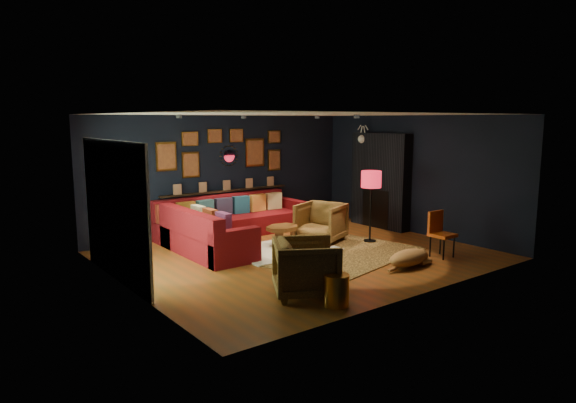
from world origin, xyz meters
TOP-DOWN VIEW (x-y plane):
  - floor at (0.00, 0.00)m, footprint 6.50×6.50m
  - room_walls at (0.00, 0.00)m, footprint 6.50×6.50m
  - sectional at (-0.61, 1.81)m, footprint 3.41×2.69m
  - ledge at (0.00, 2.68)m, footprint 3.20×0.12m
  - gallery_wall at (-0.01, 2.72)m, footprint 3.15×0.04m
  - sunburst_mirror at (0.10, 2.72)m, footprint 0.47×0.16m
  - fireplace at (3.09, 0.90)m, footprint 0.31×1.60m
  - deer_head at (3.14, 1.40)m, footprint 0.50×0.28m
  - sliding_door at (-3.22, 0.60)m, footprint 0.06×2.80m
  - ceiling_spots at (-0.00, 0.80)m, footprint 3.30×2.50m
  - shag_rug at (-0.06, 0.52)m, footprint 2.01×1.47m
  - leopard_rug at (0.58, -0.37)m, footprint 3.41×2.74m
  - coffee_table at (0.18, 0.79)m, footprint 0.84×0.69m
  - pouf at (-1.30, 1.22)m, footprint 0.59×0.59m
  - armchair_left at (-1.31, -1.78)m, footprint 1.15×1.17m
  - armchair_right at (1.02, 0.60)m, footprint 1.08×1.11m
  - gold_stool at (-1.25, -2.35)m, footprint 0.35×0.35m
  - orange_chair at (2.00, -1.60)m, footprint 0.40×0.40m
  - floor_lamp at (1.79, -0.05)m, footprint 0.41×0.41m
  - dog at (1.00, -1.72)m, footprint 1.29×0.69m

SIDE VIEW (x-z plane):
  - floor at x=0.00m, z-range 0.00..0.00m
  - leopard_rug at x=0.58m, z-range 0.00..0.02m
  - shag_rug at x=-0.06m, z-range 0.00..0.03m
  - dog at x=1.00m, z-range 0.02..0.41m
  - gold_stool at x=-1.25m, z-range 0.00..0.44m
  - pouf at x=-1.30m, z-range 0.03..0.41m
  - sectional at x=-0.61m, z-range -0.11..0.75m
  - coffee_table at x=0.18m, z-range 0.14..0.52m
  - armchair_right at x=1.02m, z-range 0.00..0.89m
  - armchair_left at x=-1.31m, z-range 0.00..0.90m
  - orange_chair at x=2.00m, z-range 0.07..0.92m
  - ledge at x=0.00m, z-range 0.90..0.94m
  - fireplace at x=3.09m, z-range -0.08..2.12m
  - sliding_door at x=-3.22m, z-range 0.00..2.20m
  - floor_lamp at x=1.79m, z-range 0.50..1.97m
  - room_walls at x=0.00m, z-range -1.66..4.84m
  - sunburst_mirror at x=0.10m, z-range 1.46..1.93m
  - gallery_wall at x=-0.01m, z-range 1.30..2.32m
  - deer_head at x=3.14m, z-range 1.83..2.28m
  - ceiling_spots at x=0.00m, z-range 2.53..2.59m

